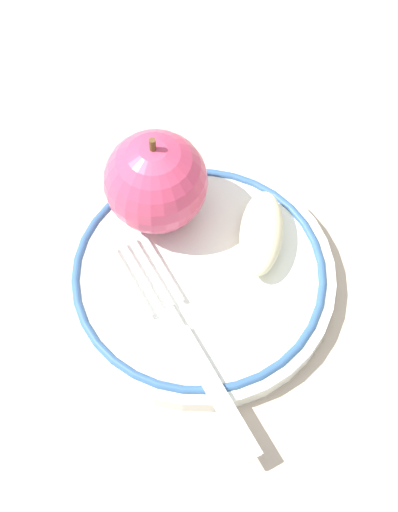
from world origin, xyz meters
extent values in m
plane|color=#B3A18D|center=(0.00, 0.00, 0.00)|extent=(2.00, 2.00, 0.00)
cylinder|color=white|center=(-0.01, -0.01, 0.01)|extent=(0.19, 0.19, 0.01)
torus|color=#325A8B|center=(-0.01, -0.01, 0.01)|extent=(0.18, 0.18, 0.01)
sphere|color=#C73C5F|center=(-0.07, -0.02, 0.05)|extent=(0.07, 0.07, 0.07)
cylinder|color=brown|center=(-0.07, -0.02, 0.09)|extent=(0.00, 0.00, 0.01)
ellipsoid|color=beige|center=(-0.01, 0.04, 0.03)|extent=(0.07, 0.06, 0.02)
cube|color=silver|center=(0.08, -0.05, 0.02)|extent=(0.10, 0.01, 0.00)
cube|color=silver|center=(0.02, -0.05, 0.02)|extent=(0.02, 0.01, 0.00)
cube|color=silver|center=(-0.02, -0.04, 0.02)|extent=(0.06, 0.00, 0.00)
cube|color=silver|center=(-0.02, -0.04, 0.02)|extent=(0.06, 0.00, 0.00)
cube|color=silver|center=(-0.02, -0.05, 0.02)|extent=(0.06, 0.00, 0.00)
cube|color=silver|center=(-0.02, -0.06, 0.02)|extent=(0.06, 0.00, 0.00)
camera|label=1|loc=(0.21, -0.12, 0.46)|focal=50.00mm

